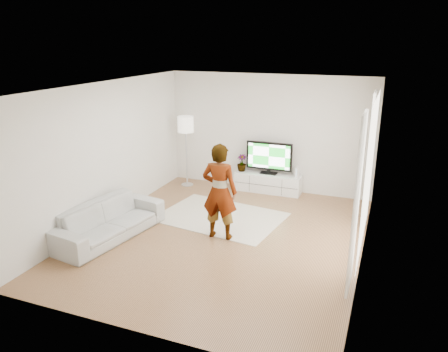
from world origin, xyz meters
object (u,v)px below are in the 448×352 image
at_px(sofa, 108,220).
at_px(media_console, 268,183).
at_px(rug, 220,217).
at_px(floor_lamp, 186,128).
at_px(player, 220,192).
at_px(television, 269,157).

bearing_deg(sofa, media_console, -21.43).
height_order(rug, floor_lamp, floor_lamp).
bearing_deg(sofa, floor_lamp, 8.44).
distance_m(rug, player, 1.33).
bearing_deg(television, rug, -104.22).
xyz_separation_m(television, rug, (-0.49, -1.93, -0.87)).
relative_size(rug, floor_lamp, 1.40).
distance_m(television, player, 2.84).
bearing_deg(floor_lamp, rug, -46.26).
bearing_deg(media_console, television, 90.00).
bearing_deg(player, floor_lamp, -56.20).
height_order(player, floor_lamp, player).
xyz_separation_m(media_console, player, (-0.14, -2.81, 0.69)).
distance_m(media_console, floor_lamp, 2.43).
distance_m(media_console, player, 2.90).
distance_m(player, sofa, 2.17).
xyz_separation_m(television, sofa, (-2.10, -3.56, -0.54)).
bearing_deg(television, player, -92.84).
distance_m(television, rug, 2.17).
height_order(television, sofa, television).
distance_m(television, sofa, 4.17).
relative_size(media_console, player, 0.89).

